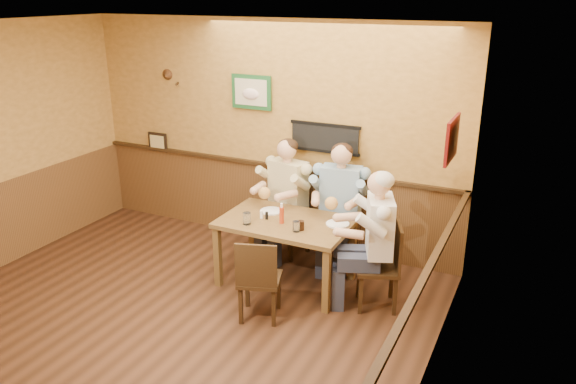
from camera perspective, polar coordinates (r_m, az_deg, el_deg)
name	(u,v)px	position (r m, az deg, el deg)	size (l,w,h in m)	color
room	(157,163)	(5.00, -13.13, 2.92)	(5.02, 5.03, 2.81)	black
dining_table	(286,228)	(6.11, -0.22, -3.69)	(1.40, 0.90, 0.75)	brown
chair_back_left	(288,218)	(6.88, 0.03, -2.71)	(0.42, 0.42, 0.92)	#342210
chair_back_right	(340,227)	(6.64, 5.27, -3.59)	(0.43, 0.43, 0.93)	#342210
chair_right_end	(378,266)	(5.82, 9.09, -7.39)	(0.42, 0.42, 0.92)	#342210
chair_near_side	(260,277)	(5.59, -2.89, -8.63)	(0.40, 0.40, 0.87)	#342210
diner_tan_shirt	(288,203)	(6.81, 0.03, -1.17)	(0.61, 0.61, 1.32)	beige
diner_blue_polo	(340,211)	(6.56, 5.32, -1.98)	(0.62, 0.62, 1.34)	#7C9EBA
diner_white_elder	(379,248)	(5.73, 9.20, -5.64)	(0.61, 0.61, 1.31)	silver
water_glass_left	(247,218)	(5.97, -4.20, -2.70)	(0.09, 0.09, 0.13)	white
water_glass_mid	(296,226)	(5.78, 0.85, -3.51)	(0.07, 0.07, 0.11)	silver
cola_tumbler	(301,225)	(5.82, 1.30, -3.41)	(0.08, 0.08, 0.10)	black
hot_sauce_bottle	(282,214)	(5.97, -0.65, -2.27)	(0.05, 0.05, 0.20)	#B73513
salt_shaker	(261,215)	(6.12, -2.71, -2.30)	(0.03, 0.03, 0.09)	white
pepper_shaker	(267,216)	(6.10, -2.18, -2.41)	(0.03, 0.03, 0.08)	black
plate_far_left	(271,211)	(6.31, -1.71, -1.93)	(0.25, 0.25, 0.02)	silver
plate_far_right	(338,224)	(5.99, 5.07, -3.24)	(0.25, 0.25, 0.02)	white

